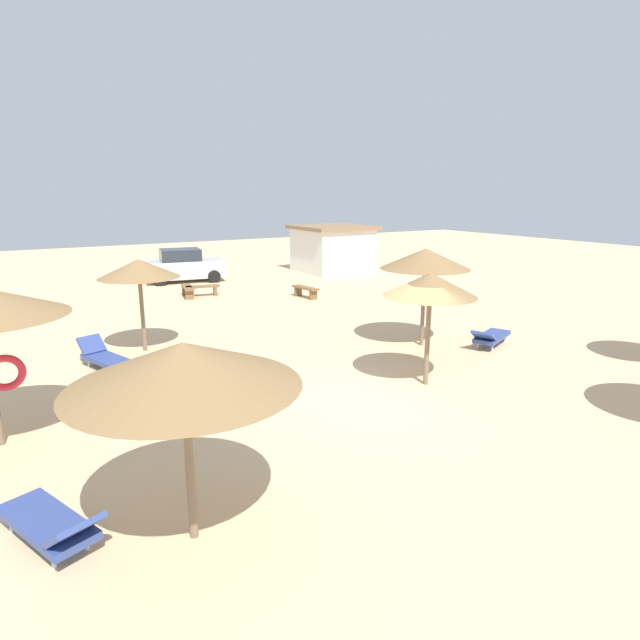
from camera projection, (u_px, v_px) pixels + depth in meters
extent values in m
plane|color=#DBBA8C|center=(386.00, 396.00, 12.26)|extent=(80.00, 80.00, 0.00)
cylinder|color=#75604C|center=(142.00, 313.00, 15.53)|extent=(0.12, 0.12, 2.30)
cone|color=olive|center=(139.00, 268.00, 15.22)|extent=(2.32, 2.32, 0.53)
cylinder|color=#75604C|center=(190.00, 461.00, 7.02)|extent=(0.12, 0.12, 2.30)
cone|color=olive|center=(183.00, 365.00, 6.70)|extent=(3.04, 3.04, 0.59)
torus|color=red|center=(5.00, 373.00, 9.72)|extent=(0.70, 0.17, 0.70)
cylinder|color=#75604C|center=(423.00, 306.00, 16.08)|extent=(0.12, 0.12, 2.48)
cone|color=olive|center=(425.00, 259.00, 15.74)|extent=(2.69, 2.69, 0.61)
cylinder|color=#75604C|center=(428.00, 339.00, 12.78)|extent=(0.12, 0.12, 2.31)
cone|color=olive|center=(430.00, 285.00, 12.46)|extent=(2.22, 2.22, 0.56)
cube|color=#33478C|center=(107.00, 359.00, 14.06)|extent=(1.16, 1.82, 0.12)
cube|color=#33478C|center=(91.00, 344.00, 14.50)|extent=(0.75, 0.62, 0.46)
cylinder|color=silver|center=(89.00, 363.00, 14.31)|extent=(0.06, 0.06, 0.22)
cylinder|color=silver|center=(104.00, 359.00, 14.64)|extent=(0.06, 0.06, 0.22)
cylinder|color=silver|center=(112.00, 372.00, 13.56)|extent=(0.06, 0.06, 0.22)
cylinder|color=silver|center=(127.00, 368.00, 13.88)|extent=(0.06, 0.06, 0.22)
cube|color=#33478C|center=(47.00, 522.00, 7.14)|extent=(1.22, 1.82, 0.12)
cube|color=#33478C|center=(75.00, 530.00, 6.61)|extent=(0.77, 0.69, 0.40)
cylinder|color=silver|center=(87.00, 542.00, 6.99)|extent=(0.06, 0.06, 0.22)
cylinder|color=silver|center=(54.00, 560.00, 6.65)|extent=(0.06, 0.06, 0.22)
cylinder|color=silver|center=(43.00, 510.00, 7.70)|extent=(0.06, 0.06, 0.22)
cylinder|color=silver|center=(11.00, 525.00, 7.36)|extent=(0.06, 0.06, 0.22)
cube|color=#33478C|center=(492.00, 337.00, 16.26)|extent=(1.81, 1.26, 0.12)
cube|color=#33478C|center=(484.00, 336.00, 15.58)|extent=(0.72, 0.79, 0.35)
cylinder|color=silver|center=(492.00, 348.00, 15.71)|extent=(0.06, 0.06, 0.22)
cylinder|color=silver|center=(478.00, 345.00, 15.96)|extent=(0.06, 0.06, 0.22)
cylinder|color=silver|center=(505.00, 339.00, 16.65)|extent=(0.06, 0.06, 0.22)
cylinder|color=silver|center=(491.00, 337.00, 16.90)|extent=(0.06, 0.06, 0.22)
cube|color=brown|center=(188.00, 287.00, 23.60)|extent=(0.64, 1.55, 0.08)
cube|color=brown|center=(190.00, 295.00, 23.16)|extent=(0.37, 0.18, 0.41)
cube|color=brown|center=(186.00, 291.00, 24.15)|extent=(0.37, 0.18, 0.41)
cube|color=brown|center=(305.00, 288.00, 23.52)|extent=(0.62, 1.54, 0.08)
cube|color=brown|center=(313.00, 295.00, 23.16)|extent=(0.37, 0.17, 0.41)
cube|color=brown|center=(298.00, 291.00, 23.99)|extent=(0.37, 0.17, 0.41)
cube|color=brown|center=(203.00, 286.00, 23.84)|extent=(1.55, 0.66, 0.08)
cube|color=brown|center=(191.00, 293.00, 23.71)|extent=(0.18, 0.38, 0.41)
cube|color=brown|center=(215.00, 291.00, 24.09)|extent=(0.18, 0.38, 0.41)
cube|color=silver|center=(185.00, 269.00, 27.71)|extent=(4.22, 2.31, 0.90)
cube|color=#262D38|center=(180.00, 255.00, 27.46)|extent=(2.22, 1.86, 0.60)
cylinder|color=black|center=(208.00, 272.00, 29.07)|extent=(0.67, 0.32, 0.64)
cylinder|color=black|center=(214.00, 276.00, 27.49)|extent=(0.67, 0.32, 0.64)
cylinder|color=black|center=(157.00, 275.00, 28.10)|extent=(0.67, 0.32, 0.64)
cylinder|color=black|center=(160.00, 280.00, 26.51)|extent=(0.67, 0.32, 0.64)
cube|color=white|center=(332.00, 250.00, 31.13)|extent=(3.67, 3.80, 2.49)
cube|color=#8C6B4C|center=(333.00, 227.00, 30.81)|extent=(4.07, 4.20, 0.20)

